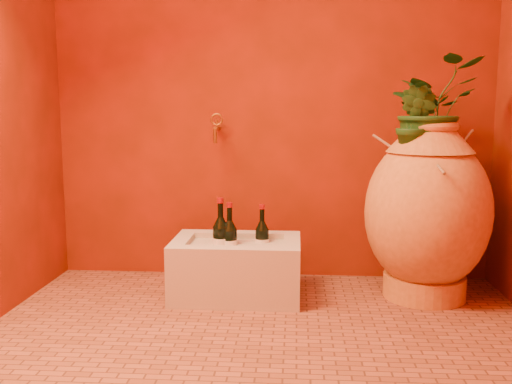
# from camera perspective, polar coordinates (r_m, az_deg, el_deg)

# --- Properties ---
(floor) EXTENTS (2.50, 2.50, 0.00)m
(floor) POSITION_cam_1_polar(r_m,az_deg,el_deg) (2.51, 0.45, -14.74)
(floor) COLOR brown
(floor) RESTS_ON ground
(wall_back) EXTENTS (2.50, 0.02, 2.50)m
(wall_back) POSITION_cam_1_polar(r_m,az_deg,el_deg) (3.31, 1.60, 12.98)
(wall_back) COLOR #5B1E05
(wall_back) RESTS_ON ground
(amphora) EXTENTS (0.66, 0.67, 0.92)m
(amphora) POSITION_cam_1_polar(r_m,az_deg,el_deg) (3.07, 16.76, -1.86)
(amphora) COLOR #D18A3B
(amphora) RESTS_ON floor
(stone_basin) EXTENTS (0.66, 0.45, 0.31)m
(stone_basin) POSITION_cam_1_polar(r_m,az_deg,el_deg) (3.02, -1.95, -7.70)
(stone_basin) COLOR #BFB49E
(stone_basin) RESTS_ON floor
(wine_bottle_a) EXTENTS (0.09, 0.09, 0.35)m
(wine_bottle_a) POSITION_cam_1_polar(r_m,az_deg,el_deg) (3.00, -3.54, -4.89)
(wine_bottle_a) COLOR black
(wine_bottle_a) RESTS_ON stone_basin
(wine_bottle_b) EXTENTS (0.08, 0.08, 0.33)m
(wine_bottle_b) POSITION_cam_1_polar(r_m,az_deg,el_deg) (2.99, -2.64, -5.07)
(wine_bottle_b) COLOR black
(wine_bottle_b) RESTS_ON stone_basin
(wine_bottle_c) EXTENTS (0.08, 0.08, 0.31)m
(wine_bottle_c) POSITION_cam_1_polar(r_m,az_deg,el_deg) (3.05, 0.61, -4.96)
(wine_bottle_c) COLOR black
(wine_bottle_c) RESTS_ON stone_basin
(wall_tap) EXTENTS (0.07, 0.15, 0.17)m
(wall_tap) POSITION_cam_1_polar(r_m,az_deg,el_deg) (3.25, -3.98, 6.52)
(wall_tap) COLOR olive
(wall_tap) RESTS_ON wall_back
(plant_main) EXTENTS (0.57, 0.53, 0.51)m
(plant_main) POSITION_cam_1_polar(r_m,az_deg,el_deg) (3.05, 17.08, 8.04)
(plant_main) COLOR #1A4A1B
(plant_main) RESTS_ON amphora
(plant_side) EXTENTS (0.26, 0.26, 0.37)m
(plant_side) POSITION_cam_1_polar(r_m,az_deg,el_deg) (2.94, 15.70, 6.59)
(plant_side) COLOR #1A4A1B
(plant_side) RESTS_ON amphora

